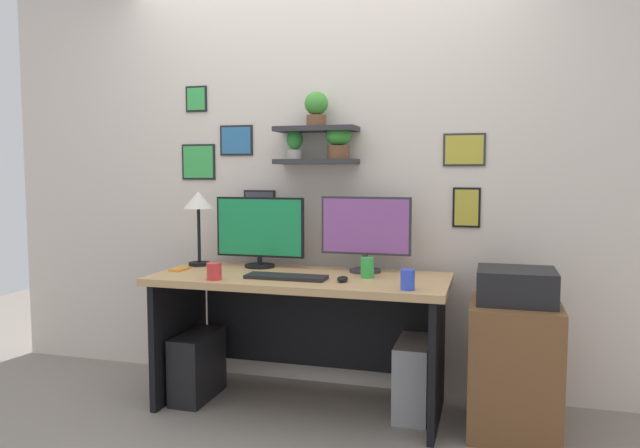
{
  "coord_description": "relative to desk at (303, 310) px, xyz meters",
  "views": [
    {
      "loc": [
        1.01,
        -3.12,
        1.32
      ],
      "look_at": [
        0.1,
        0.05,
        1.03
      ],
      "focal_mm": 33.68,
      "sensor_mm": 36.0,
      "label": 1
    }
  ],
  "objects": [
    {
      "name": "ground_plane",
      "position": [
        0.0,
        -0.05,
        -0.54
      ],
      "size": [
        8.0,
        8.0,
        0.0
      ],
      "primitive_type": "plane",
      "color": "gray"
    },
    {
      "name": "pen_cup",
      "position": [
        0.63,
        -0.29,
        0.26
      ],
      "size": [
        0.07,
        0.07,
        0.1
      ],
      "primitive_type": "cylinder",
      "color": "blue",
      "rests_on": "desk"
    },
    {
      "name": "coffee_mug",
      "position": [
        -0.4,
        -0.31,
        0.25
      ],
      "size": [
        0.08,
        0.08,
        0.09
      ],
      "primitive_type": "cylinder",
      "color": "red",
      "rests_on": "desk"
    },
    {
      "name": "desk",
      "position": [
        0.0,
        0.0,
        0.0
      ],
      "size": [
        1.63,
        0.68,
        0.75
      ],
      "color": "tan",
      "rests_on": "ground"
    },
    {
      "name": "cell_phone",
      "position": [
        -0.73,
        -0.07,
        0.21
      ],
      "size": [
        0.07,
        0.14,
        0.01
      ],
      "primitive_type": "cube",
      "rotation": [
        0.0,
        0.0,
        -0.03
      ],
      "color": "orange",
      "rests_on": "desk"
    },
    {
      "name": "drawer_cabinet",
      "position": [
        1.14,
        -0.05,
        -0.21
      ],
      "size": [
        0.44,
        0.5,
        0.67
      ],
      "primitive_type": "cube",
      "color": "brown",
      "rests_on": "ground"
    },
    {
      "name": "water_cup",
      "position": [
        0.37,
        -0.02,
        0.26
      ],
      "size": [
        0.07,
        0.07,
        0.11
      ],
      "primitive_type": "cylinder",
      "color": "green",
      "rests_on": "desk"
    },
    {
      "name": "computer_tower_right",
      "position": [
        0.62,
        0.02,
        -0.34
      ],
      "size": [
        0.18,
        0.4,
        0.41
      ],
      "primitive_type": "cube",
      "color": "#99999E",
      "rests_on": "ground"
    },
    {
      "name": "keyboard",
      "position": [
        -0.04,
        -0.17,
        0.22
      ],
      "size": [
        0.44,
        0.14,
        0.02
      ],
      "primitive_type": "cube",
      "color": "black",
      "rests_on": "desk"
    },
    {
      "name": "computer_tower_left",
      "position": [
        -0.62,
        -0.09,
        -0.35
      ],
      "size": [
        0.18,
        0.4,
        0.39
      ],
      "primitive_type": "cube",
      "color": "black",
      "rests_on": "ground"
    },
    {
      "name": "monitor_right",
      "position": [
        0.32,
        0.16,
        0.45
      ],
      "size": [
        0.52,
        0.18,
        0.43
      ],
      "color": "#2D2D33",
      "rests_on": "desk"
    },
    {
      "name": "computer_mouse",
      "position": [
        0.27,
        -0.18,
        0.22
      ],
      "size": [
        0.06,
        0.09,
        0.03
      ],
      "primitive_type": "ellipsoid",
      "color": "black",
      "rests_on": "desk"
    },
    {
      "name": "monitor_left",
      "position": [
        -0.32,
        0.16,
        0.43
      ],
      "size": [
        0.55,
        0.18,
        0.42
      ],
      "color": "black",
      "rests_on": "desk"
    },
    {
      "name": "back_wall_assembly",
      "position": [
        -0.0,
        0.38,
        0.82
      ],
      "size": [
        4.4,
        0.24,
        2.7
      ],
      "color": "beige",
      "rests_on": "ground"
    },
    {
      "name": "desk_lamp",
      "position": [
        -0.7,
        0.12,
        0.57
      ],
      "size": [
        0.18,
        0.18,
        0.45
      ],
      "color": "black",
      "rests_on": "desk"
    },
    {
      "name": "printer",
      "position": [
        1.14,
        -0.05,
        0.21
      ],
      "size": [
        0.38,
        0.34,
        0.17
      ],
      "primitive_type": "cube",
      "color": "black",
      "rests_on": "drawer_cabinet"
    }
  ]
}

